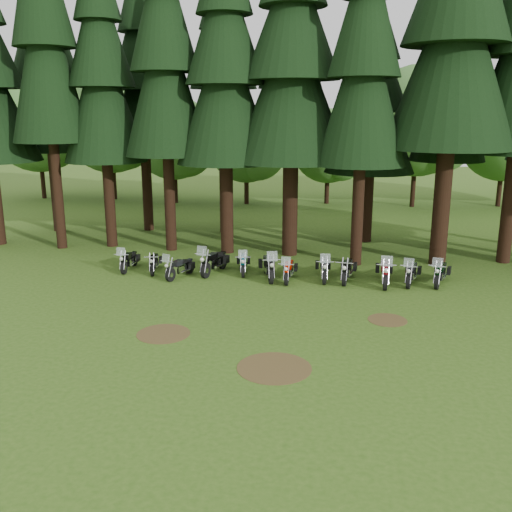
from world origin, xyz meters
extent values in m
plane|color=#315515|center=(0.00, 0.00, 0.00)|extent=(120.00, 120.00, 0.00)
cylinder|color=black|center=(-12.29, 8.98, 3.39)|extent=(0.52, 0.52, 6.77)
cone|color=black|center=(-12.29, 8.98, 9.88)|extent=(3.92, 3.92, 8.47)
cylinder|color=black|center=(-9.78, 9.82, 2.76)|extent=(0.58, 0.58, 5.53)
cone|color=black|center=(-9.78, 9.82, 8.06)|extent=(4.32, 4.32, 6.91)
cone|color=black|center=(-9.78, 9.82, 11.32)|extent=(3.46, 3.46, 5.83)
cylinder|color=black|center=(-6.29, 9.51, 2.99)|extent=(0.58, 0.58, 5.99)
cone|color=black|center=(-6.29, 9.51, 8.73)|extent=(4.32, 4.32, 7.49)
cone|color=black|center=(-6.29, 9.51, 12.27)|extent=(3.45, 3.45, 6.32)
cylinder|color=black|center=(-3.21, 9.40, 2.78)|extent=(0.66, 0.66, 5.57)
cone|color=black|center=(-3.21, 9.40, 8.12)|extent=(4.95, 4.95, 6.96)
cone|color=black|center=(-3.21, 9.40, 11.40)|extent=(3.96, 3.96, 5.87)
cylinder|color=black|center=(0.07, 9.44, 2.85)|extent=(0.77, 0.77, 5.70)
cone|color=black|center=(0.07, 9.44, 8.31)|extent=(5.81, 5.81, 7.12)
cone|color=black|center=(0.07, 9.44, 11.67)|extent=(4.65, 4.65, 6.01)
cylinder|color=black|center=(3.43, 8.02, 2.85)|extent=(0.55, 0.55, 5.71)
cone|color=black|center=(3.43, 8.02, 8.32)|extent=(4.15, 4.15, 7.14)
cone|color=black|center=(3.43, 8.02, 11.69)|extent=(3.32, 3.32, 6.03)
cylinder|color=black|center=(7.37, 8.76, 3.31)|extent=(0.80, 0.80, 6.62)
cone|color=black|center=(7.37, 8.76, 9.65)|extent=(5.98, 5.98, 8.27)
cylinder|color=black|center=(10.62, 9.61, 3.17)|extent=(0.64, 0.64, 6.35)
cylinder|color=black|center=(-14.68, 13.25, 2.93)|extent=(0.67, 0.67, 5.87)
cone|color=black|center=(-14.68, 13.25, 8.55)|extent=(5.00, 5.00, 7.33)
cone|color=black|center=(-14.68, 13.25, 12.02)|extent=(4.00, 4.00, 6.19)
cylinder|color=black|center=(-9.26, 14.35, 2.76)|extent=(0.60, 0.60, 5.53)
cone|color=black|center=(-9.26, 14.35, 8.06)|extent=(4.52, 4.52, 6.91)
cone|color=black|center=(-9.26, 14.35, 11.32)|extent=(3.62, 3.62, 5.83)
cylinder|color=black|center=(-4.38, 14.40, 2.78)|extent=(0.65, 0.65, 5.55)
cone|color=black|center=(-4.38, 14.40, 8.10)|extent=(4.85, 4.85, 6.94)
cone|color=black|center=(-4.38, 14.40, 11.38)|extent=(3.88, 3.88, 5.86)
cylinder|color=black|center=(-0.37, 12.94, 2.76)|extent=(0.58, 0.58, 5.52)
cone|color=black|center=(-0.37, 12.94, 8.05)|extent=(4.35, 4.35, 6.90)
cone|color=black|center=(-0.37, 12.94, 11.31)|extent=(3.48, 3.48, 5.83)
cylinder|color=black|center=(4.04, 13.25, 2.35)|extent=(0.66, 0.66, 4.70)
cone|color=black|center=(4.04, 13.25, 6.85)|extent=(4.94, 4.94, 5.87)
cone|color=black|center=(4.04, 13.25, 9.62)|extent=(3.95, 3.95, 4.96)
cone|color=black|center=(4.04, 13.25, 11.82)|extent=(2.77, 2.77, 3.91)
cylinder|color=black|center=(8.07, 12.86, 2.78)|extent=(0.53, 0.53, 5.56)
cone|color=black|center=(8.07, 12.86, 8.11)|extent=(3.94, 3.94, 6.95)
cone|color=black|center=(8.07, 12.86, 11.40)|extent=(3.15, 3.15, 5.87)
cylinder|color=black|center=(-22.46, 25.50, 1.67)|extent=(0.36, 0.36, 3.33)
sphere|color=#396C2B|center=(-22.46, 25.50, 6.11)|extent=(7.78, 7.78, 7.78)
sphere|color=#396C2B|center=(-21.12, 24.61, 5.33)|extent=(5.55, 5.55, 5.55)
cylinder|color=black|center=(-16.34, 26.00, 1.65)|extent=(0.36, 0.36, 3.29)
sphere|color=#396C2B|center=(-16.34, 26.00, 6.04)|extent=(7.69, 7.69, 7.69)
sphere|color=#396C2B|center=(-15.02, 25.12, 5.27)|extent=(5.49, 5.49, 5.49)
cylinder|color=black|center=(-10.73, 24.98, 1.40)|extent=(0.36, 0.36, 2.80)
sphere|color=#396C2B|center=(-10.73, 24.98, 5.13)|extent=(6.53, 6.53, 6.53)
sphere|color=#396C2B|center=(-9.61, 24.23, 4.48)|extent=(4.67, 4.67, 4.67)
cylinder|color=black|center=(-4.99, 25.31, 1.27)|extent=(0.36, 0.36, 2.55)
sphere|color=#396C2B|center=(-4.99, 25.31, 4.67)|extent=(5.95, 5.95, 5.95)
sphere|color=#396C2B|center=(-3.97, 24.63, 4.08)|extent=(4.25, 4.25, 4.25)
cylinder|color=black|center=(1.32, 26.50, 1.23)|extent=(0.36, 0.36, 2.47)
sphere|color=#396C2B|center=(1.32, 26.50, 4.53)|extent=(5.76, 5.76, 5.76)
sphere|color=#396C2B|center=(2.30, 25.84, 3.95)|extent=(4.12, 4.12, 4.12)
cylinder|color=black|center=(7.92, 25.96, 1.76)|extent=(0.36, 0.36, 3.52)
sphere|color=#396C2B|center=(7.92, 25.96, 6.45)|extent=(8.21, 8.21, 8.21)
sphere|color=#396C2B|center=(9.33, 25.02, 5.63)|extent=(5.87, 5.87, 5.87)
cylinder|color=black|center=(14.54, 27.22, 1.47)|extent=(0.36, 0.36, 2.94)
sphere|color=#396C2B|center=(14.54, 27.22, 5.39)|extent=(6.86, 6.86, 6.86)
cylinder|color=#4C3D1E|center=(-3.00, -2.00, 0.01)|extent=(1.80, 1.80, 0.01)
cylinder|color=#4C3D1E|center=(4.50, 0.50, 0.01)|extent=(1.40, 1.40, 0.01)
cylinder|color=#4C3D1E|center=(1.00, -4.00, 0.01)|extent=(2.20, 2.20, 0.01)
cylinder|color=black|center=(-7.01, 4.60, 0.31)|extent=(0.15, 0.62, 0.61)
cylinder|color=black|center=(-7.06, 6.04, 0.31)|extent=(0.15, 0.62, 0.61)
cube|color=silver|center=(-7.04, 5.37, 0.39)|extent=(0.28, 0.66, 0.32)
cube|color=black|center=(-7.03, 5.15, 0.72)|extent=(0.29, 0.52, 0.22)
cube|color=black|center=(-7.04, 5.58, 0.69)|extent=(0.29, 0.52, 0.11)
cube|color=silver|center=(-7.00, 4.32, 1.13)|extent=(0.39, 0.13, 0.37)
cylinder|color=black|center=(-5.64, 4.53, 0.29)|extent=(0.24, 0.60, 0.59)
cylinder|color=black|center=(-5.92, 5.88, 0.29)|extent=(0.24, 0.60, 0.59)
cube|color=silver|center=(-5.79, 5.25, 0.37)|extent=(0.37, 0.66, 0.30)
cube|color=black|center=(-5.74, 5.05, 0.69)|extent=(0.36, 0.53, 0.21)
cube|color=black|center=(-5.83, 5.45, 0.66)|extent=(0.36, 0.53, 0.11)
cylinder|color=black|center=(-4.57, 3.84, 0.30)|extent=(0.33, 0.61, 0.60)
cylinder|color=black|center=(-4.09, 5.17, 0.30)|extent=(0.33, 0.61, 0.60)
cube|color=silver|center=(-4.32, 4.55, 0.38)|extent=(0.46, 0.69, 0.31)
cube|color=black|center=(-4.39, 4.35, 0.71)|extent=(0.43, 0.57, 0.22)
cube|color=black|center=(-4.24, 4.75, 0.68)|extent=(0.43, 0.57, 0.11)
cube|color=silver|center=(-4.67, 3.59, 1.11)|extent=(0.40, 0.24, 0.36)
cylinder|color=black|center=(-3.18, 4.58, 0.36)|extent=(0.32, 0.73, 0.72)
cylinder|color=black|center=(-2.77, 6.22, 0.36)|extent=(0.32, 0.73, 0.72)
cube|color=silver|center=(-2.96, 5.45, 0.46)|extent=(0.48, 0.81, 0.37)
cube|color=black|center=(-3.02, 5.21, 0.85)|extent=(0.46, 0.66, 0.26)
cube|color=black|center=(-2.90, 5.70, 0.80)|extent=(0.46, 0.66, 0.13)
cube|color=silver|center=(-3.26, 4.27, 1.33)|extent=(0.48, 0.24, 0.43)
cylinder|color=black|center=(-1.56, 4.95, 0.31)|extent=(0.23, 0.64, 0.62)
cylinder|color=black|center=(-1.79, 6.39, 0.31)|extent=(0.23, 0.64, 0.62)
cube|color=silver|center=(-1.68, 5.72, 0.40)|extent=(0.37, 0.69, 0.32)
cube|color=#014257|center=(-1.65, 5.51, 0.74)|extent=(0.36, 0.56, 0.23)
cube|color=black|center=(-1.72, 5.93, 0.70)|extent=(0.36, 0.56, 0.11)
cube|color=silver|center=(-1.51, 4.67, 1.15)|extent=(0.41, 0.18, 0.37)
cylinder|color=black|center=(-0.19, 4.17, 0.36)|extent=(0.33, 0.73, 0.71)
cylinder|color=black|center=(-0.63, 5.79, 0.36)|extent=(0.33, 0.73, 0.71)
cube|color=silver|center=(-0.43, 5.03, 0.45)|extent=(0.49, 0.81, 0.37)
cube|color=black|center=(-0.36, 4.79, 0.84)|extent=(0.47, 0.66, 0.26)
cube|color=black|center=(-0.49, 5.27, 0.80)|extent=(0.47, 0.66, 0.13)
cube|color=silver|center=(-0.11, 3.86, 1.32)|extent=(0.47, 0.25, 0.43)
cylinder|color=black|center=(0.49, 4.07, 0.31)|extent=(0.15, 0.62, 0.62)
cylinder|color=black|center=(0.53, 5.53, 0.31)|extent=(0.15, 0.62, 0.62)
cube|color=silver|center=(0.51, 4.85, 0.39)|extent=(0.28, 0.66, 0.32)
cube|color=red|center=(0.51, 4.63, 0.73)|extent=(0.30, 0.52, 0.23)
cube|color=black|center=(0.52, 5.06, 0.70)|extent=(0.30, 0.52, 0.11)
cube|color=silver|center=(0.49, 3.79, 1.15)|extent=(0.40, 0.13, 0.37)
cylinder|color=black|center=(2.08, 4.45, 0.33)|extent=(0.20, 0.68, 0.67)
cylinder|color=black|center=(1.94, 6.02, 0.33)|extent=(0.20, 0.68, 0.67)
cube|color=silver|center=(2.00, 5.29, 0.43)|extent=(0.35, 0.73, 0.35)
cube|color=black|center=(2.03, 5.05, 0.79)|extent=(0.35, 0.58, 0.24)
cube|color=black|center=(1.98, 5.52, 0.75)|extent=(0.35, 0.58, 0.12)
cube|color=silver|center=(2.11, 4.15, 1.24)|extent=(0.44, 0.17, 0.40)
cylinder|color=black|center=(2.94, 4.36, 0.34)|extent=(0.23, 0.69, 0.68)
cylinder|color=black|center=(3.14, 5.94, 0.34)|extent=(0.23, 0.69, 0.68)
cube|color=silver|center=(3.04, 5.21, 0.43)|extent=(0.38, 0.75, 0.35)
cube|color=black|center=(3.01, 4.97, 0.80)|extent=(0.38, 0.60, 0.25)
cube|color=black|center=(3.07, 5.44, 0.76)|extent=(0.38, 0.60, 0.12)
cylinder|color=black|center=(4.61, 4.05, 0.36)|extent=(0.17, 0.73, 0.73)
cylinder|color=black|center=(4.64, 5.75, 0.36)|extent=(0.17, 0.73, 0.73)
cube|color=silver|center=(4.63, 4.95, 0.46)|extent=(0.32, 0.77, 0.37)
cube|color=maroon|center=(4.62, 4.70, 0.86)|extent=(0.34, 0.61, 0.26)
cube|color=black|center=(4.63, 5.21, 0.81)|extent=(0.34, 0.61, 0.13)
cube|color=silver|center=(4.60, 3.72, 1.34)|extent=(0.46, 0.15, 0.43)
cylinder|color=black|center=(5.59, 4.41, 0.32)|extent=(0.29, 0.66, 0.65)
cylinder|color=black|center=(5.95, 5.89, 0.32)|extent=(0.29, 0.66, 0.65)
cube|color=silver|center=(5.78, 5.20, 0.41)|extent=(0.43, 0.73, 0.33)
cube|color=black|center=(5.73, 4.98, 0.77)|extent=(0.42, 0.60, 0.24)
cube|color=black|center=(5.84, 5.42, 0.73)|extent=(0.42, 0.60, 0.12)
cube|color=silver|center=(5.52, 4.13, 1.20)|extent=(0.43, 0.22, 0.39)
cylinder|color=black|center=(6.76, 4.52, 0.33)|extent=(0.33, 0.68, 0.67)
cylinder|color=black|center=(7.22, 6.01, 0.33)|extent=(0.33, 0.68, 0.67)
cube|color=silver|center=(7.00, 5.32, 0.42)|extent=(0.48, 0.76, 0.34)
cube|color=black|center=(6.94, 5.10, 0.79)|extent=(0.45, 0.62, 0.24)
cube|color=black|center=(7.07, 5.54, 0.75)|extent=(0.45, 0.62, 0.12)
cube|color=silver|center=(6.67, 4.23, 1.23)|extent=(0.44, 0.25, 0.40)
camera|label=1|loc=(2.88, -19.12, 7.28)|focal=40.00mm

